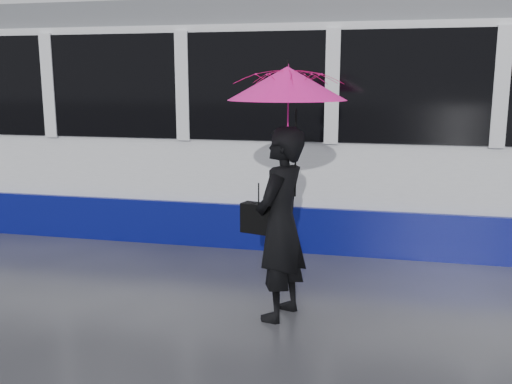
# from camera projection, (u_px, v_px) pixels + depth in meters

# --- Properties ---
(ground) EXTENTS (90.00, 90.00, 0.00)m
(ground) POSITION_uv_depth(u_px,v_px,m) (180.00, 276.00, 6.76)
(ground) COLOR #2A2A2F
(ground) RESTS_ON ground
(rails) EXTENTS (34.00, 1.51, 0.02)m
(rails) POSITION_uv_depth(u_px,v_px,m) (234.00, 224.00, 9.15)
(rails) COLOR #3F3D38
(rails) RESTS_ON ground
(tram) EXTENTS (26.00, 2.56, 3.35)m
(tram) POSITION_uv_depth(u_px,v_px,m) (122.00, 121.00, 9.24)
(tram) COLOR white
(tram) RESTS_ON ground
(woman) EXTENTS (0.62, 0.78, 1.87)m
(woman) POSITION_uv_depth(u_px,v_px,m) (281.00, 224.00, 5.45)
(woman) COLOR black
(woman) RESTS_ON ground
(umbrella) EXTENTS (1.36, 1.36, 1.26)m
(umbrella) POSITION_uv_depth(u_px,v_px,m) (287.00, 107.00, 5.22)
(umbrella) COLOR #FF1575
(umbrella) RESTS_ON ground
(handbag) EXTENTS (0.36, 0.23, 0.47)m
(handbag) POSITION_uv_depth(u_px,v_px,m) (259.00, 218.00, 5.50)
(handbag) COLOR black
(handbag) RESTS_ON ground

